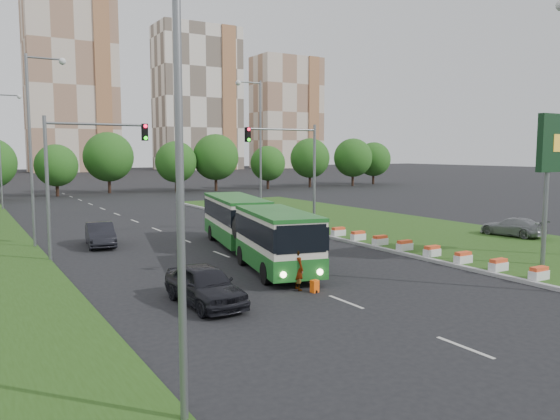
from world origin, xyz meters
TOP-DOWN VIEW (x-y plane):
  - ground at (0.00, 0.00)m, footprint 360.00×360.00m
  - grass_median at (13.00, 8.00)m, footprint 14.00×60.00m
  - median_kerb at (6.05, 8.00)m, footprint 0.30×60.00m
  - lane_markings at (-3.00, 20.00)m, footprint 0.20×100.00m
  - flower_planters at (6.70, 0.80)m, footprint 1.10×18.10m
  - traffic_mast_median at (4.78, 10.00)m, footprint 5.76×0.32m
  - traffic_mast_left at (-10.38, 9.00)m, footprint 5.76×0.32m
  - street_lamps at (-3.00, 10.00)m, footprint 36.00×60.00m
  - tree_line at (10.00, 55.00)m, footprint 120.00×8.00m
  - apartment_tower_ceast at (15.00, 150.00)m, footprint 25.00×15.00m
  - apartment_tower_east at (55.00, 150.00)m, footprint 27.00×15.00m
  - midrise_east at (90.00, 150.00)m, footprint 24.00×14.00m
  - articulated_bus at (-1.85, 4.59)m, footprint 2.59×16.61m
  - car_left_near at (-8.06, -3.44)m, footprint 2.06×4.79m
  - car_left_far at (-8.49, 12.54)m, footprint 2.19×4.76m
  - car_median at (17.15, 1.04)m, footprint 2.42×4.69m
  - pedestrian at (-3.60, -3.37)m, footprint 0.49×0.71m
  - shopping_trolley at (-3.23, -4.11)m, footprint 0.31×0.33m

SIDE VIEW (x-z plane):
  - ground at x=0.00m, z-range 0.00..0.00m
  - lane_markings at x=-3.00m, z-range -0.01..0.01m
  - grass_median at x=13.00m, z-range 0.00..0.15m
  - median_kerb at x=6.05m, z-range 0.00..0.18m
  - shopping_trolley at x=-3.23m, z-range 0.00..0.53m
  - flower_planters at x=6.70m, z-range 0.15..0.75m
  - car_left_far at x=-8.49m, z-range 0.00..1.51m
  - car_median at x=17.15m, z-range 0.15..1.45m
  - car_left_near at x=-8.06m, z-range 0.00..1.61m
  - pedestrian at x=-3.60m, z-range 0.00..1.86m
  - articulated_bus at x=-1.85m, z-range 0.31..3.04m
  - tree_line at x=10.00m, z-range 0.00..9.00m
  - traffic_mast_median at x=4.78m, z-range 1.35..9.35m
  - traffic_mast_left at x=-10.38m, z-range 1.35..9.35m
  - street_lamps at x=-3.00m, z-range 0.00..12.00m
  - midrise_east at x=90.00m, z-range 0.00..40.00m
  - apartment_tower_east at x=55.00m, z-range 0.00..47.00m
  - apartment_tower_ceast at x=15.00m, z-range 0.00..50.00m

